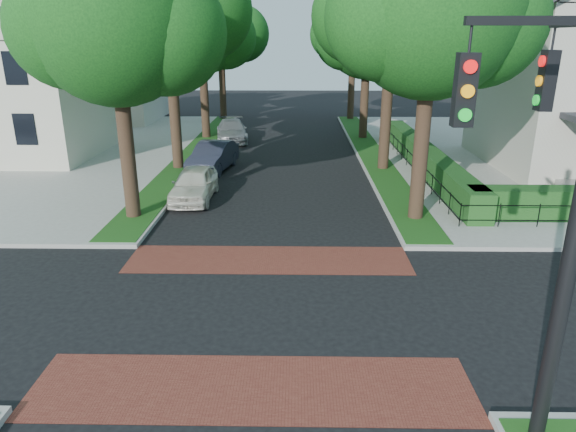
% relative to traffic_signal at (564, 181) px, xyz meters
% --- Properties ---
extents(ground, '(120.00, 120.00, 0.00)m').
position_rel_traffic_signal_xyz_m(ground, '(-4.89, 4.41, -4.71)').
color(ground, black).
rests_on(ground, ground).
extents(crosswalk_far, '(9.00, 2.20, 0.01)m').
position_rel_traffic_signal_xyz_m(crosswalk_far, '(-4.89, 7.61, -4.70)').
color(crosswalk_far, maroon).
rests_on(crosswalk_far, ground).
extents(crosswalk_near, '(9.00, 2.20, 0.01)m').
position_rel_traffic_signal_xyz_m(crosswalk_near, '(-4.89, 1.21, -4.70)').
color(crosswalk_near, maroon).
rests_on(crosswalk_near, ground).
extents(grass_strip_ne, '(1.60, 29.80, 0.02)m').
position_rel_traffic_signal_xyz_m(grass_strip_ne, '(0.51, 23.51, -4.55)').
color(grass_strip_ne, '#194915').
rests_on(grass_strip_ne, sidewalk_ne).
extents(grass_strip_nw, '(1.60, 29.80, 0.02)m').
position_rel_traffic_signal_xyz_m(grass_strip_nw, '(-10.29, 23.51, -4.55)').
color(grass_strip_nw, '#194915').
rests_on(grass_strip_nw, sidewalk_nw).
extents(tree_right_near, '(7.75, 6.67, 10.66)m').
position_rel_traffic_signal_xyz_m(tree_right_near, '(0.72, 11.65, 2.92)').
color(tree_right_near, black).
rests_on(tree_right_near, sidewalk_ne).
extents(tree_right_mid, '(8.25, 7.09, 11.22)m').
position_rel_traffic_signal_xyz_m(tree_right_mid, '(0.72, 19.66, 3.28)').
color(tree_right_mid, black).
rests_on(tree_right_mid, sidewalk_ne).
extents(tree_right_far, '(7.25, 6.23, 9.74)m').
position_rel_traffic_signal_xyz_m(tree_right_far, '(0.71, 28.64, 2.20)').
color(tree_right_far, black).
rests_on(tree_right_far, sidewalk_ne).
extents(tree_right_back, '(7.50, 6.45, 10.20)m').
position_rel_traffic_signal_xyz_m(tree_right_back, '(0.72, 37.64, 2.56)').
color(tree_right_back, black).
rests_on(tree_right_back, sidewalk_ne).
extents(tree_left_near, '(7.50, 6.45, 10.20)m').
position_rel_traffic_signal_xyz_m(tree_left_near, '(-10.28, 11.64, 2.56)').
color(tree_left_near, black).
rests_on(tree_left_near, sidewalk_nw).
extents(tree_left_mid, '(8.00, 6.88, 11.48)m').
position_rel_traffic_signal_xyz_m(tree_left_mid, '(-10.28, 19.66, 3.64)').
color(tree_left_mid, black).
rests_on(tree_left_mid, sidewalk_nw).
extents(tree_left_far, '(7.00, 6.02, 9.86)m').
position_rel_traffic_signal_xyz_m(tree_left_far, '(-10.29, 28.63, 2.41)').
color(tree_left_far, black).
rests_on(tree_left_far, sidewalk_nw).
extents(tree_left_back, '(7.75, 6.66, 10.44)m').
position_rel_traffic_signal_xyz_m(tree_left_back, '(-10.28, 37.65, 2.70)').
color(tree_left_back, black).
rests_on(tree_left_back, sidewalk_nw).
extents(hedge_main_road, '(1.00, 18.00, 1.20)m').
position_rel_traffic_signal_xyz_m(hedge_main_road, '(2.81, 19.41, -3.96)').
color(hedge_main_road, '#174016').
rests_on(hedge_main_road, sidewalk_ne).
extents(fence_main_road, '(0.06, 18.00, 0.90)m').
position_rel_traffic_signal_xyz_m(fence_main_road, '(2.01, 19.41, -4.11)').
color(fence_main_road, black).
rests_on(fence_main_road, sidewalk_ne).
extents(house_left_near, '(10.00, 9.00, 10.14)m').
position_rel_traffic_signal_xyz_m(house_left_near, '(-20.38, 22.41, 0.33)').
color(house_left_near, beige).
rests_on(house_left_near, sidewalk_nw).
extents(house_left_far, '(10.00, 9.00, 10.14)m').
position_rel_traffic_signal_xyz_m(house_left_far, '(-20.38, 36.41, 0.33)').
color(house_left_far, beige).
rests_on(house_left_far, sidewalk_nw).
extents(traffic_signal, '(2.17, 2.00, 8.00)m').
position_rel_traffic_signal_xyz_m(traffic_signal, '(0.00, 0.00, 0.00)').
color(traffic_signal, black).
rests_on(traffic_signal, sidewalk_se).
extents(parked_car_front, '(1.72, 4.22, 1.44)m').
position_rel_traffic_signal_xyz_m(parked_car_front, '(-8.49, 14.07, -3.99)').
color(parked_car_front, silver).
rests_on(parked_car_front, ground).
extents(parked_car_middle, '(2.35, 4.83, 1.52)m').
position_rel_traffic_signal_xyz_m(parked_car_middle, '(-8.49, 19.32, -3.94)').
color(parked_car_middle, '#212432').
rests_on(parked_car_middle, ground).
extents(parked_car_rear, '(2.74, 5.20, 1.44)m').
position_rel_traffic_signal_xyz_m(parked_car_rear, '(-8.49, 27.69, -3.99)').
color(parked_car_rear, gray).
rests_on(parked_car_rear, ground).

